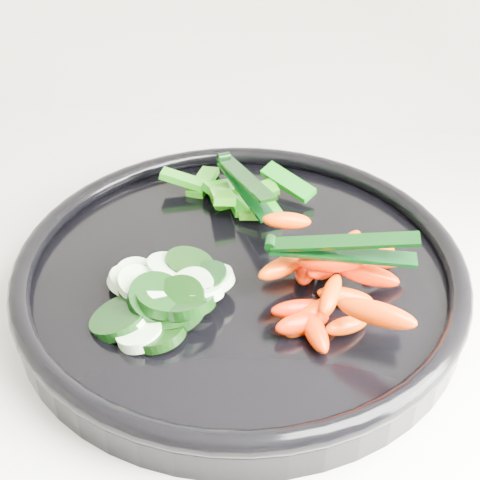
# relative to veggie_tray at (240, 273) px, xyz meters

# --- Properties ---
(veggie_tray) EXTENTS (0.48, 0.48, 0.04)m
(veggie_tray) POSITION_rel_veggie_tray_xyz_m (0.00, 0.00, 0.00)
(veggie_tray) COLOR black
(veggie_tray) RESTS_ON counter
(cucumber_pile) EXTENTS (0.11, 0.12, 0.04)m
(cucumber_pile) POSITION_rel_veggie_tray_xyz_m (-0.05, -0.05, 0.01)
(cucumber_pile) COLOR black
(cucumber_pile) RESTS_ON veggie_tray
(carrot_pile) EXTENTS (0.13, 0.15, 0.06)m
(carrot_pile) POSITION_rel_veggie_tray_xyz_m (0.08, -0.03, 0.02)
(carrot_pile) COLOR red
(carrot_pile) RESTS_ON veggie_tray
(pepper_pile) EXTENTS (0.15, 0.09, 0.04)m
(pepper_pile) POSITION_rel_veggie_tray_xyz_m (-0.02, 0.10, 0.01)
(pepper_pile) COLOR #1E6609
(pepper_pile) RESTS_ON veggie_tray
(tong_carrot) EXTENTS (0.11, 0.02, 0.02)m
(tong_carrot) POSITION_rel_veggie_tray_xyz_m (0.08, -0.02, 0.05)
(tong_carrot) COLOR black
(tong_carrot) RESTS_ON carrot_pile
(tong_pepper) EXTENTS (0.07, 0.11, 0.02)m
(tong_pepper) POSITION_rel_veggie_tray_xyz_m (-0.01, 0.10, 0.03)
(tong_pepper) COLOR black
(tong_pepper) RESTS_ON pepper_pile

